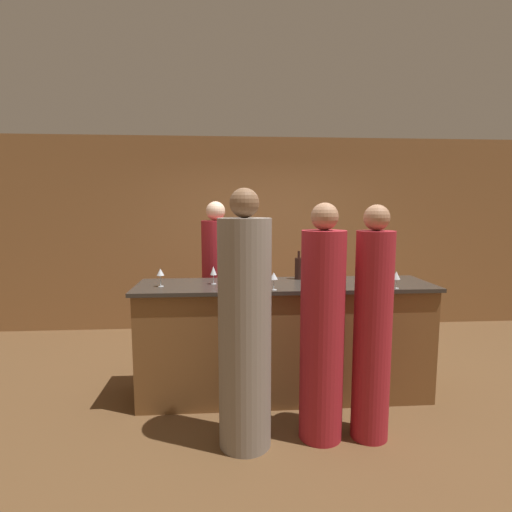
# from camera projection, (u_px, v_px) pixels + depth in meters

# --- Properties ---
(ground_plane) EXTENTS (14.00, 14.00, 0.00)m
(ground_plane) POSITION_uv_depth(u_px,v_px,m) (284.00, 394.00, 3.87)
(ground_plane) COLOR brown
(back_wall) EXTENTS (8.00, 0.06, 2.80)m
(back_wall) POSITION_uv_depth(u_px,v_px,m) (263.00, 234.00, 5.92)
(back_wall) COLOR olive
(back_wall) RESTS_ON ground_plane
(bar_counter) EXTENTS (2.76, 0.70, 1.09)m
(bar_counter) POSITION_uv_depth(u_px,v_px,m) (284.00, 339.00, 3.81)
(bar_counter) COLOR brown
(bar_counter) RESTS_ON ground_plane
(bartender) EXTENTS (0.32, 0.32, 1.86)m
(bartender) POSITION_uv_depth(u_px,v_px,m) (217.00, 290.00, 4.51)
(bartender) COLOR maroon
(bartender) RESTS_ON ground_plane
(guest_0) EXTENTS (0.29, 0.29, 1.82)m
(guest_0) POSITION_uv_depth(u_px,v_px,m) (372.00, 331.00, 3.05)
(guest_0) COLOR maroon
(guest_0) RESTS_ON ground_plane
(guest_1) EXTENTS (0.34, 0.34, 1.84)m
(guest_1) POSITION_uv_depth(u_px,v_px,m) (322.00, 332.00, 3.05)
(guest_1) COLOR maroon
(guest_1) RESTS_ON ground_plane
(guest_2) EXTENTS (0.39, 0.39, 1.94)m
(guest_2) POSITION_uv_depth(u_px,v_px,m) (245.00, 330.00, 2.95)
(guest_2) COLOR gray
(guest_2) RESTS_ON ground_plane
(wine_bottle_0) EXTENTS (0.08, 0.08, 0.28)m
(wine_bottle_0) POSITION_uv_depth(u_px,v_px,m) (299.00, 268.00, 3.95)
(wine_bottle_0) COLOR black
(wine_bottle_0) RESTS_ON bar_counter
(wine_bottle_1) EXTENTS (0.07, 0.07, 0.30)m
(wine_bottle_1) POSITION_uv_depth(u_px,v_px,m) (338.00, 272.00, 3.65)
(wine_bottle_1) COLOR #19381E
(wine_bottle_1) RESTS_ON bar_counter
(wine_glass_0) EXTENTS (0.07, 0.07, 0.15)m
(wine_glass_0) POSITION_uv_depth(u_px,v_px,m) (396.00, 276.00, 3.50)
(wine_glass_0) COLOR silver
(wine_glass_0) RESTS_ON bar_counter
(wine_glass_1) EXTENTS (0.07, 0.07, 0.16)m
(wine_glass_1) POSITION_uv_depth(u_px,v_px,m) (274.00, 277.00, 3.43)
(wine_glass_1) COLOR silver
(wine_glass_1) RESTS_ON bar_counter
(wine_glass_2) EXTENTS (0.06, 0.06, 0.17)m
(wine_glass_2) POSITION_uv_depth(u_px,v_px,m) (213.00, 271.00, 3.69)
(wine_glass_2) COLOR silver
(wine_glass_2) RESTS_ON bar_counter
(wine_glass_3) EXTENTS (0.07, 0.07, 0.15)m
(wine_glass_3) POSITION_uv_depth(u_px,v_px,m) (365.00, 275.00, 3.56)
(wine_glass_3) COLOR silver
(wine_glass_3) RESTS_ON bar_counter
(wine_glass_4) EXTENTS (0.06, 0.06, 0.17)m
(wine_glass_4) POSITION_uv_depth(u_px,v_px,m) (374.00, 271.00, 3.70)
(wine_glass_4) COLOR silver
(wine_glass_4) RESTS_ON bar_counter
(wine_glass_5) EXTENTS (0.07, 0.07, 0.16)m
(wine_glass_5) POSITION_uv_depth(u_px,v_px,m) (160.00, 273.00, 3.58)
(wine_glass_5) COLOR silver
(wine_glass_5) RESTS_ON bar_counter
(wine_glass_6) EXTENTS (0.06, 0.06, 0.16)m
(wine_glass_6) POSITION_uv_depth(u_px,v_px,m) (367.00, 270.00, 3.80)
(wine_glass_6) COLOR silver
(wine_glass_6) RESTS_ON bar_counter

